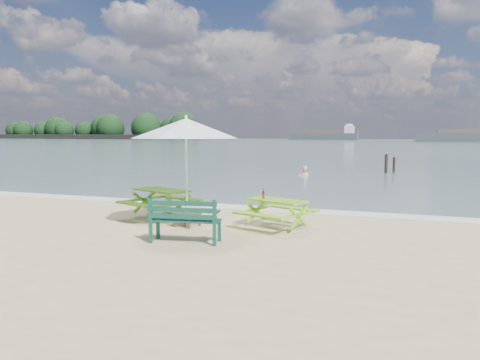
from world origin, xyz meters
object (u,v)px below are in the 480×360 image
(picnic_table_left, at_px, (161,204))
(side_table, at_px, (187,219))
(swimmer, at_px, (304,182))
(picnic_table_right, at_px, (277,214))
(park_bench, at_px, (185,229))
(patio_umbrella, at_px, (186,128))
(beer_bottle, at_px, (263,195))

(picnic_table_left, xyz_separation_m, side_table, (1.17, -0.81, -0.19))
(side_table, relative_size, swimmer, 0.35)
(picnic_table_right, bearing_deg, swimmer, 99.70)
(park_bench, distance_m, patio_umbrella, 2.61)
(swimmer, bearing_deg, picnic_table_left, -93.89)
(patio_umbrella, height_order, swimmer, patio_umbrella)
(picnic_table_left, distance_m, picnic_table_right, 3.24)
(beer_bottle, bearing_deg, patio_umbrella, -160.03)
(picnic_table_left, bearing_deg, beer_bottle, -3.84)
(park_bench, height_order, patio_umbrella, patio_umbrella)
(park_bench, bearing_deg, swimmer, 93.48)
(beer_bottle, bearing_deg, swimmer, 98.29)
(picnic_table_right, bearing_deg, park_bench, -124.32)
(picnic_table_left, height_order, picnic_table_right, picnic_table_left)
(picnic_table_left, distance_m, beer_bottle, 2.91)
(side_table, xyz_separation_m, swimmer, (-0.26, 14.13, -0.53))
(park_bench, xyz_separation_m, beer_bottle, (1.02, 2.08, 0.48))
(picnic_table_right, distance_m, patio_umbrella, 2.93)
(patio_umbrella, xyz_separation_m, beer_bottle, (1.71, 0.62, -1.58))
(picnic_table_left, relative_size, picnic_table_right, 1.12)
(picnic_table_right, relative_size, beer_bottle, 8.02)
(park_bench, relative_size, patio_umbrella, 0.49)
(picnic_table_right, relative_size, park_bench, 1.32)
(picnic_table_right, distance_m, side_table, 2.14)
(park_bench, xyz_separation_m, patio_umbrella, (-0.69, 1.46, 2.06))
(park_bench, xyz_separation_m, swimmer, (-0.95, 15.58, -0.62))
(beer_bottle, height_order, swimmer, beer_bottle)
(picnic_table_right, bearing_deg, beer_bottle, 169.17)
(picnic_table_right, bearing_deg, patio_umbrella, -164.95)
(side_table, height_order, swimmer, swimmer)
(beer_bottle, bearing_deg, picnic_table_left, 176.16)
(beer_bottle, relative_size, swimmer, 0.14)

